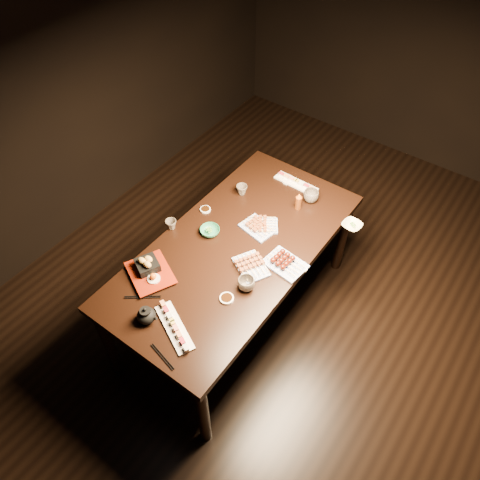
% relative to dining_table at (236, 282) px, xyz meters
% --- Properties ---
extents(ground, '(5.00, 5.00, 0.00)m').
position_rel_dining_table_xyz_m(ground, '(0.36, 0.09, -0.38)').
color(ground, black).
rests_on(ground, ground).
extents(dining_table, '(1.29, 1.96, 0.75)m').
position_rel_dining_table_xyz_m(dining_table, '(0.00, 0.00, 0.00)').
color(dining_table, black).
rests_on(dining_table, ground).
extents(sushi_platter_near, '(0.35, 0.23, 0.04)m').
position_rel_dining_table_xyz_m(sushi_platter_near, '(0.08, -0.67, 0.40)').
color(sushi_platter_near, white).
rests_on(sushi_platter_near, dining_table).
extents(sushi_platter_far, '(0.33, 0.10, 0.04)m').
position_rel_dining_table_xyz_m(sushi_platter_far, '(-0.01, 0.74, 0.40)').
color(sushi_platter_far, white).
rests_on(sushi_platter_far, dining_table).
extents(yakitori_plate_center, '(0.24, 0.19, 0.06)m').
position_rel_dining_table_xyz_m(yakitori_plate_center, '(0.02, 0.21, 0.40)').
color(yakitori_plate_center, '#828EB6').
rests_on(yakitori_plate_center, dining_table).
extents(yakitori_plate_right, '(0.27, 0.25, 0.06)m').
position_rel_dining_table_xyz_m(yakitori_plate_right, '(0.18, -0.08, 0.40)').
color(yakitori_plate_right, '#828EB6').
rests_on(yakitori_plate_right, dining_table).
extents(yakitori_plate_left, '(0.24, 0.23, 0.05)m').
position_rel_dining_table_xyz_m(yakitori_plate_left, '(0.04, 0.25, 0.40)').
color(yakitori_plate_left, '#828EB6').
rests_on(yakitori_plate_left, dining_table).
extents(tsukune_plate, '(0.26, 0.21, 0.06)m').
position_rel_dining_table_xyz_m(tsukune_plate, '(0.33, 0.06, 0.41)').
color(tsukune_plate, '#828EB6').
rests_on(tsukune_plate, dining_table).
extents(edamame_bowl_green, '(0.15, 0.15, 0.04)m').
position_rel_dining_table_xyz_m(edamame_bowl_green, '(-0.20, -0.00, 0.40)').
color(edamame_bowl_green, '#287B53').
rests_on(edamame_bowl_green, dining_table).
extents(edamame_bowl_cream, '(0.14, 0.14, 0.03)m').
position_rel_dining_table_xyz_m(edamame_bowl_cream, '(0.52, 0.59, 0.39)').
color(edamame_bowl_cream, beige).
rests_on(edamame_bowl_cream, dining_table).
extents(tempura_tray, '(0.37, 0.34, 0.11)m').
position_rel_dining_table_xyz_m(tempura_tray, '(-0.28, -0.48, 0.43)').
color(tempura_tray, black).
rests_on(tempura_tray, dining_table).
extents(teacup_near_left, '(0.08, 0.08, 0.07)m').
position_rel_dining_table_xyz_m(teacup_near_left, '(-0.44, -0.11, 0.41)').
color(teacup_near_left, '#534940').
rests_on(teacup_near_left, dining_table).
extents(teacup_mid_right, '(0.10, 0.10, 0.08)m').
position_rel_dining_table_xyz_m(teacup_mid_right, '(0.24, -0.22, 0.42)').
color(teacup_mid_right, '#534940').
rests_on(teacup_mid_right, dining_table).
extents(teacup_far_left, '(0.08, 0.08, 0.07)m').
position_rel_dining_table_xyz_m(teacup_far_left, '(-0.26, 0.43, 0.41)').
color(teacup_far_left, '#534940').
rests_on(teacup_far_left, dining_table).
extents(teacup_far_right, '(0.15, 0.15, 0.08)m').
position_rel_dining_table_xyz_m(teacup_far_right, '(0.17, 0.65, 0.42)').
color(teacup_far_right, '#534940').
rests_on(teacup_far_right, dining_table).
extents(teapot, '(0.15, 0.15, 0.11)m').
position_rel_dining_table_xyz_m(teapot, '(-0.08, -0.72, 0.43)').
color(teapot, black).
rests_on(teapot, dining_table).
extents(condiment_bottle, '(0.05, 0.05, 0.13)m').
position_rel_dining_table_xyz_m(condiment_bottle, '(0.13, 0.54, 0.44)').
color(condiment_bottle, '#622B0D').
rests_on(condiment_bottle, dining_table).
extents(sauce_dish_west, '(0.10, 0.10, 0.01)m').
position_rel_dining_table_xyz_m(sauce_dish_west, '(-0.36, 0.15, 0.38)').
color(sauce_dish_west, white).
rests_on(sauce_dish_west, dining_table).
extents(sauce_dish_east, '(0.11, 0.11, 0.02)m').
position_rel_dining_table_xyz_m(sauce_dish_east, '(0.42, 0.10, 0.38)').
color(sauce_dish_east, white).
rests_on(sauce_dish_east, dining_table).
extents(sauce_dish_se, '(0.08, 0.08, 0.01)m').
position_rel_dining_table_xyz_m(sauce_dish_se, '(0.20, -0.35, 0.38)').
color(sauce_dish_se, white).
rests_on(sauce_dish_se, dining_table).
extents(sauce_dish_nw, '(0.11, 0.11, 0.01)m').
position_rel_dining_table_xyz_m(sauce_dish_nw, '(-0.07, 0.73, 0.38)').
color(sauce_dish_nw, white).
rests_on(sauce_dish_nw, dining_table).
extents(chopsticks_near, '(0.18, 0.14, 0.01)m').
position_rel_dining_table_xyz_m(chopsticks_near, '(-0.20, -0.63, 0.38)').
color(chopsticks_near, black).
rests_on(chopsticks_near, dining_table).
extents(chopsticks_se, '(0.20, 0.06, 0.01)m').
position_rel_dining_table_xyz_m(chopsticks_se, '(0.15, -0.84, 0.38)').
color(chopsticks_se, black).
rests_on(chopsticks_se, dining_table).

